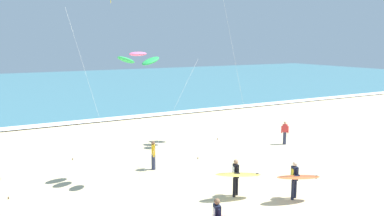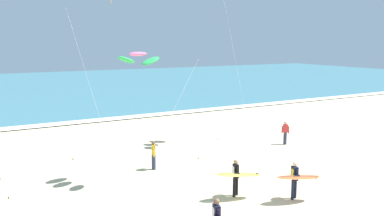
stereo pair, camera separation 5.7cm
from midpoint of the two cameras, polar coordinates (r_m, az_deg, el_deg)
name	(u,v)px [view 1 (the left image)]	position (r m, az deg, el deg)	size (l,w,h in m)	color
ocean_water	(35,87)	(65.40, -21.02, 2.68)	(160.00, 60.00, 0.08)	teal
shoreline_foam	(91,121)	(36.57, -13.89, -1.72)	(160.00, 1.58, 0.01)	white
surfer_trailing	(296,177)	(18.69, 14.21, -9.31)	(2.11, 1.18, 1.71)	black
surfer_third	(237,175)	(18.55, 6.18, -9.21)	(2.18, 1.20, 1.71)	black
kite_arc_rose_close	(138,58)	(19.87, -7.57, 6.83)	(5.38, 3.15, 6.41)	green
bystander_red_top	(285,133)	(28.38, 12.70, -3.34)	(0.41, 0.34, 1.59)	#2D334C
bystander_yellow_top	(153,155)	(22.46, -5.46, -6.51)	(0.28, 0.47, 1.59)	#2D334C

